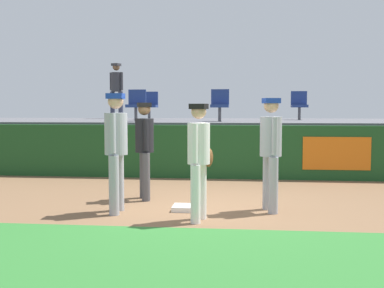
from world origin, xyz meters
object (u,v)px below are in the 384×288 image
Objects in this scene: player_runner_visitor at (116,144)px; first_base at (185,208)px; seat_back_left at (150,104)px; player_fielder_home at (199,154)px; player_coach_visitor at (271,146)px; seat_back_right at (299,104)px; spectator_hooded at (116,87)px; seat_front_center at (220,103)px; player_umpire at (145,144)px; seat_front_left at (136,103)px.

first_base is at bearing 104.16° from player_runner_visitor.
player_fielder_home is at bearing -73.72° from seat_back_left.
player_coach_visitor is at bearing -64.28° from seat_back_left.
player_coach_visitor is at bearing 2.85° from first_base.
seat_back_right is 0.47× the size of spectator_hooded.
player_runner_visitor is 2.23× the size of seat_front_center.
player_coach_visitor is 5.17m from seat_front_center.
player_umpire is at bearing -123.52° from player_coach_visitor.
spectator_hooded reaches higher than player_fielder_home.
player_coach_visitor is at bearing 137.99° from player_fielder_home.
seat_front_center is at bearing 86.71° from first_base.
seat_back_left and seat_front_center have the same top height.
seat_back_left is (-1.93, 6.88, 1.73)m from first_base.
seat_back_right is at bearing 175.44° from player_fielder_home.
first_base is 1.69m from player_coach_visitor.
player_umpire reaches higher than first_base.
seat_back_right is (3.58, 7.17, 0.68)m from player_runner_visitor.
first_base is at bearing 131.51° from spectator_hooded.
player_runner_visitor is at bearing -116.54° from seat_back_right.
seat_back_right is at bearing 131.59° from player_umpire.
spectator_hooded is (-1.29, 1.02, 0.56)m from seat_back_left.
seat_front_left reaches higher than player_coach_visitor.
seat_back_right is at bearing 38.88° from seat_front_center.
seat_back_right and seat_front_left have the same top height.
player_runner_visitor is at bearing -95.55° from player_fielder_home.
seat_front_center reaches higher than player_umpire.
player_runner_visitor is at bearing -80.75° from seat_front_left.
player_umpire is 2.08× the size of seat_front_left.
player_coach_visitor reaches higher than player_fielder_home.
seat_front_center is 0.47× the size of spectator_hooded.
seat_front_left is (-1.93, 5.08, 1.73)m from first_base.
seat_front_center is (2.22, 0.00, 0.00)m from seat_front_left.
player_coach_visitor is at bearing 51.01° from player_umpire.
player_runner_visitor is 2.23× the size of seat_back_left.
player_coach_visitor is (1.36, 0.07, 1.01)m from first_base.
player_umpire is 2.08× the size of seat_back_right.
spectator_hooded reaches higher than seat_front_center.
seat_front_left is 0.47× the size of spectator_hooded.
player_fielder_home is 1.41m from player_runner_visitor.
spectator_hooded is (-3.51, 8.61, 1.34)m from player_fielder_home.
seat_front_left is at bearing 133.88° from spectator_hooded.
seat_back_right is 1.00× the size of seat_front_left.
player_coach_visitor is at bearing -78.02° from seat_front_center.
player_umpire is 4.42m from seat_front_left.
spectator_hooded is (-3.22, 7.90, 2.29)m from first_base.
first_base is 0.22× the size of spectator_hooded.
seat_front_left is 2.22m from seat_front_center.
seat_front_left reaches higher than player_fielder_home.
seat_back_left reaches higher than player_runner_visitor.
seat_front_left is at bearing -171.89° from player_runner_visitor.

